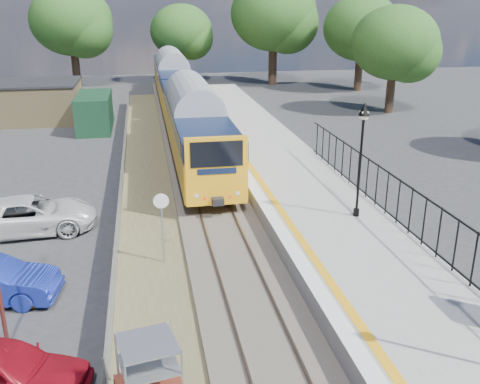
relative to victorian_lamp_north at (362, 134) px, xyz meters
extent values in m
plane|color=#2D2D30|center=(-5.30, -6.00, -4.30)|extent=(120.00, 120.00, 0.00)
cube|color=#473F38|center=(-5.30, 4.00, -4.20)|extent=(3.40, 80.00, 0.20)
cube|color=#4C472D|center=(-8.20, 2.00, -4.27)|extent=(2.60, 70.00, 0.06)
cube|color=brown|center=(-6.02, 4.00, -4.08)|extent=(0.07, 80.00, 0.14)
cube|color=brown|center=(-4.58, 4.00, -4.08)|extent=(0.07, 80.00, 0.14)
cube|color=gray|center=(-1.10, 2.00, -3.85)|extent=(5.00, 70.00, 0.90)
cube|color=silver|center=(-3.35, 2.00, -3.39)|extent=(0.50, 70.00, 0.01)
cube|color=#F1A515|center=(-2.85, 2.00, -3.39)|extent=(0.30, 70.00, 0.01)
cylinder|color=black|center=(0.00, 0.00, -3.25)|extent=(0.24, 0.24, 0.30)
cylinder|color=black|center=(0.00, 0.00, -1.40)|extent=(0.10, 0.10, 3.70)
cube|color=black|center=(0.00, 0.00, 0.55)|extent=(0.08, 0.08, 0.30)
cube|color=beige|center=(0.00, 0.00, 0.72)|extent=(0.26, 0.26, 0.30)
cone|color=black|center=(0.00, 0.00, 0.95)|extent=(0.44, 0.44, 0.50)
cube|color=black|center=(1.25, -3.50, -1.65)|extent=(0.05, 26.00, 0.05)
cube|color=#968254|center=(-17.30, 26.00, -2.80)|extent=(8.00, 6.00, 3.00)
cube|color=black|center=(-17.30, 26.00, -1.25)|extent=(8.20, 6.20, 0.15)
cube|color=#143922|center=(-11.80, 22.00, -3.00)|extent=(2.40, 6.00, 2.60)
cylinder|color=#332319|center=(-15.30, 44.00, -2.37)|extent=(0.88, 0.88, 3.85)
ellipsoid|color=#1F4A18|center=(-15.30, 44.00, 2.85)|extent=(8.80, 8.80, 7.48)
cylinder|color=#332319|center=(-3.30, 46.00, -2.72)|extent=(0.72, 0.72, 3.15)
ellipsoid|color=#1F4A18|center=(-3.30, 46.00, 1.55)|extent=(7.20, 7.20, 6.12)
cylinder|color=#332319|center=(6.70, 42.00, -2.20)|extent=(0.96, 0.96, 4.20)
ellipsoid|color=#1F4A18|center=(6.70, 42.00, 3.50)|extent=(9.60, 9.60, 8.16)
cylinder|color=#332319|center=(14.70, 36.00, -2.55)|extent=(0.80, 0.80, 3.50)
ellipsoid|color=#1F4A18|center=(14.70, 36.00, 2.20)|extent=(8.00, 8.00, 6.80)
cylinder|color=#332319|center=(12.70, 24.00, -2.72)|extent=(0.72, 0.72, 3.15)
ellipsoid|color=#1F4A18|center=(12.70, 24.00, 1.55)|extent=(7.20, 7.20, 6.12)
cube|color=#F1A515|center=(-5.30, 12.79, -2.61)|extent=(2.80, 20.00, 1.90)
cube|color=#0F1A37|center=(-5.30, 12.79, -1.31)|extent=(2.82, 20.00, 0.90)
cube|color=black|center=(-5.30, 12.79, -1.31)|extent=(2.82, 18.00, 0.70)
cube|color=black|center=(-5.30, 12.79, -3.79)|extent=(2.00, 18.00, 0.45)
cube|color=#F1A515|center=(-5.30, 33.39, -2.61)|extent=(2.80, 20.00, 1.90)
cube|color=#0F1A37|center=(-5.30, 33.39, -1.31)|extent=(2.82, 20.00, 0.90)
cube|color=black|center=(-5.30, 33.39, -1.31)|extent=(2.82, 18.00, 0.70)
cube|color=black|center=(-5.30, 33.39, -3.79)|extent=(2.00, 18.00, 0.45)
cube|color=black|center=(-5.30, 2.58, -1.26)|extent=(2.24, 0.04, 1.10)
cylinder|color=#999EA3|center=(-7.80, -1.05, -3.06)|extent=(0.06, 0.06, 2.47)
cylinder|color=silver|center=(-7.80, -1.10, -1.83)|extent=(0.55, 0.03, 0.55)
imported|color=maroon|center=(-11.94, -7.39, -3.57)|extent=(4.57, 2.99, 1.45)
imported|color=silver|center=(-13.12, 2.83, -3.55)|extent=(5.57, 2.87, 1.50)
camera|label=1|loc=(-8.22, -18.87, 4.77)|focal=40.00mm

